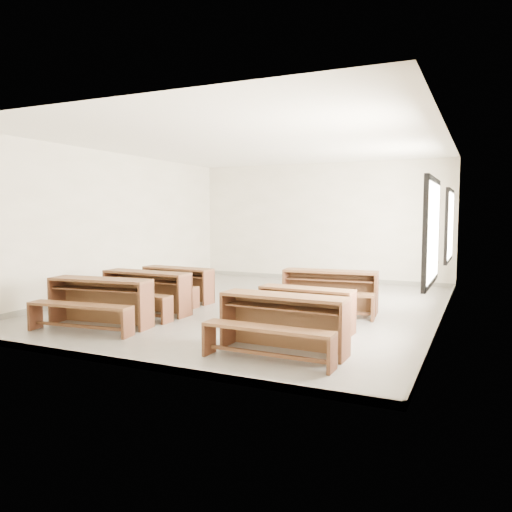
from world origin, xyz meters
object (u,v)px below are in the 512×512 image
at_px(desk_set_0, 98,299).
at_px(desk_set_1, 145,289).
at_px(desk_set_5, 329,288).
at_px(desk_set_2, 176,282).
at_px(desk_set_4, 305,306).
at_px(desk_set_3, 282,319).

xyz_separation_m(desk_set_0, desk_set_1, (0.04, 1.16, -0.01)).
bearing_deg(desk_set_1, desk_set_5, 28.09).
bearing_deg(desk_set_0, desk_set_2, 86.59).
distance_m(desk_set_0, desk_set_5, 4.11).
height_order(desk_set_0, desk_set_2, desk_set_0).
distance_m(desk_set_0, desk_set_1, 1.16).
xyz_separation_m(desk_set_1, desk_set_4, (3.13, -0.06, -0.06)).
relative_size(desk_set_0, desk_set_1, 1.05).
xyz_separation_m(desk_set_2, desk_set_3, (3.43, -2.64, 0.04)).
height_order(desk_set_2, desk_set_5, desk_set_5).
relative_size(desk_set_0, desk_set_4, 1.19).
bearing_deg(desk_set_2, desk_set_3, -33.74).
distance_m(desk_set_1, desk_set_4, 3.13).
xyz_separation_m(desk_set_4, desk_set_5, (-0.08, 1.60, 0.06)).
bearing_deg(desk_set_5, desk_set_0, -144.63).
height_order(desk_set_1, desk_set_2, desk_set_1).
xyz_separation_m(desk_set_1, desk_set_3, (3.25, -1.35, -0.00)).
bearing_deg(desk_set_0, desk_set_4, 12.75).
height_order(desk_set_2, desk_set_4, desk_set_2).
bearing_deg(desk_set_4, desk_set_5, 95.56).
distance_m(desk_set_2, desk_set_5, 3.23).
bearing_deg(desk_set_1, desk_set_0, -90.82).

